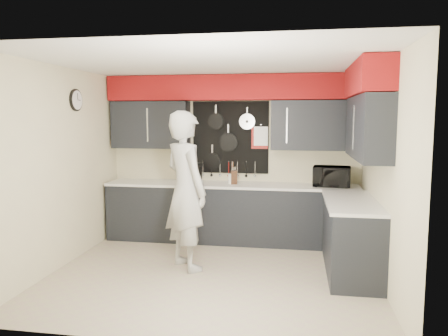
% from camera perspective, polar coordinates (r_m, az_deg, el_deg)
% --- Properties ---
extents(ground, '(4.00, 4.00, 0.00)m').
position_cam_1_polar(ground, '(5.63, -1.40, -13.58)').
color(ground, tan).
rests_on(ground, ground).
extents(back_wall_assembly, '(4.00, 0.36, 2.60)m').
position_cam_1_polar(back_wall_assembly, '(6.86, 1.19, 7.17)').
color(back_wall_assembly, beige).
rests_on(back_wall_assembly, ground).
extents(right_wall_assembly, '(0.36, 3.50, 2.60)m').
position_cam_1_polar(right_wall_assembly, '(5.52, 18.47, 6.25)').
color(right_wall_assembly, beige).
rests_on(right_wall_assembly, ground).
extents(left_wall_assembly, '(0.05, 3.50, 2.60)m').
position_cam_1_polar(left_wall_assembly, '(6.04, -20.33, 0.40)').
color(left_wall_assembly, beige).
rests_on(left_wall_assembly, ground).
extents(base_cabinets, '(3.95, 2.20, 0.92)m').
position_cam_1_polar(base_cabinets, '(6.51, 4.76, -6.60)').
color(base_cabinets, black).
rests_on(base_cabinets, ground).
extents(microwave, '(0.58, 0.42, 0.30)m').
position_cam_1_polar(microwave, '(6.70, 13.88, -1.07)').
color(microwave, black).
rests_on(microwave, base_cabinets).
extents(knife_block, '(0.11, 0.11, 0.21)m').
position_cam_1_polar(knife_block, '(6.73, 1.31, -1.23)').
color(knife_block, '#321B0F').
rests_on(knife_block, base_cabinets).
extents(utensil_crock, '(0.12, 0.12, 0.16)m').
position_cam_1_polar(utensil_crock, '(6.77, 1.04, -1.40)').
color(utensil_crock, white).
rests_on(utensil_crock, base_cabinets).
extents(coffee_maker, '(0.21, 0.24, 0.32)m').
position_cam_1_polar(coffee_maker, '(6.83, -3.74, -0.62)').
color(coffee_maker, black).
rests_on(coffee_maker, base_cabinets).
extents(person, '(0.87, 0.87, 2.03)m').
position_cam_1_polar(person, '(5.60, -5.01, -2.97)').
color(person, '#B6B6B3').
rests_on(person, ground).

